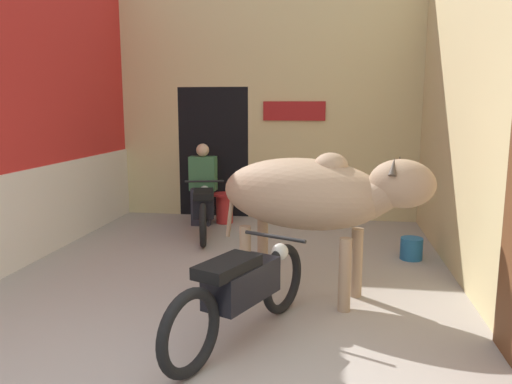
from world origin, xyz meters
name	(u,v)px	position (x,y,z in m)	size (l,w,h in m)	color
wall_left_shopfront	(12,99)	(-2.47, 2.75, 1.87)	(0.25, 5.53, 3.88)	red
wall_back_with_doorway	(250,116)	(-0.30, 5.78, 1.63)	(4.77, 0.93, 3.88)	#D1BC84
wall_right_with_door	(483,94)	(2.47, 2.72, 1.91)	(0.22, 5.53, 3.88)	#D1BC84
cow	(313,195)	(0.90, 2.19, 0.99)	(2.06, 1.16, 1.39)	tan
motorcycle_near	(242,289)	(0.41, 1.20, 0.42)	(0.88, 1.74, 0.74)	black
motorcycle_far	(204,207)	(-0.71, 4.29, 0.40)	(0.66, 1.81, 0.70)	black
shopkeeper_seated	(202,182)	(-0.90, 4.93, 0.65)	(0.40, 0.33, 1.23)	#282833
plastic_stool	(224,207)	(-0.58, 5.03, 0.25)	(0.37, 0.37, 0.47)	red
bucket	(411,249)	(2.02, 3.55, 0.13)	(0.26, 0.26, 0.26)	#23669E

